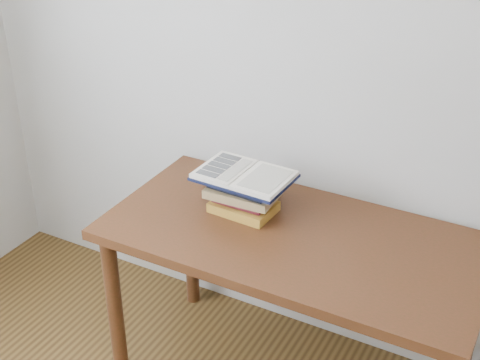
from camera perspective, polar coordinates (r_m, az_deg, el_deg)
The scene contains 3 objects.
desk at distance 2.40m, azimuth 4.51°, elevation -6.57°, with size 1.34×0.67×0.72m.
book_stack at distance 2.44m, azimuth 0.34°, elevation -1.27°, with size 0.26×0.19×0.13m.
open_book at distance 2.42m, azimuth 0.38°, elevation 0.39°, with size 0.35×0.25×0.03m.
Camera 1 is at (0.67, -0.43, 2.01)m, focal length 50.00 mm.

